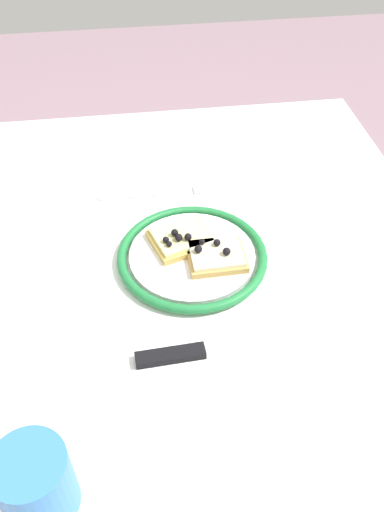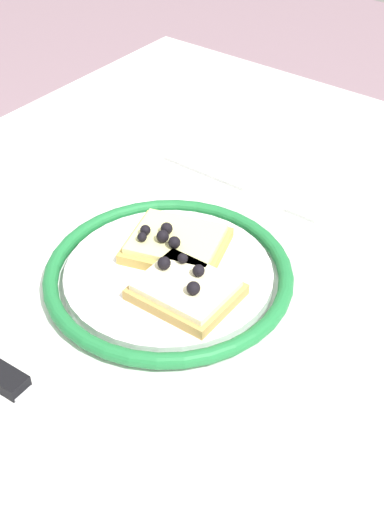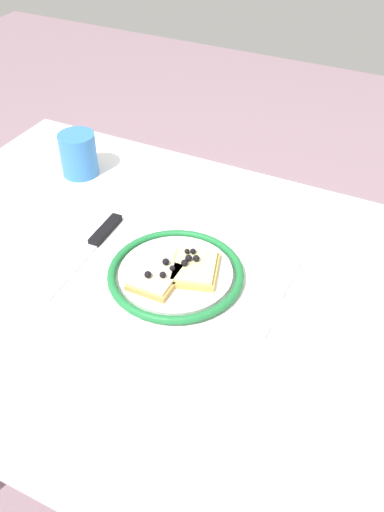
% 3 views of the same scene
% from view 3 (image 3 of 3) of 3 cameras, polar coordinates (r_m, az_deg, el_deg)
% --- Properties ---
extents(ground_plane, '(6.00, 6.00, 0.00)m').
position_cam_3_polar(ground_plane, '(1.57, -3.16, -23.31)').
color(ground_plane, gray).
extents(dining_table, '(1.01, 0.77, 0.77)m').
position_cam_3_polar(dining_table, '(1.02, -4.50, -6.59)').
color(dining_table, white).
rests_on(dining_table, ground_plane).
extents(plate, '(0.23, 0.23, 0.02)m').
position_cam_3_polar(plate, '(0.92, -1.68, -1.84)').
color(plate, white).
rests_on(plate, dining_table).
extents(pizza_slice_near, '(0.10, 0.11, 0.03)m').
position_cam_3_polar(pizza_slice_near, '(0.91, 0.22, -1.23)').
color(pizza_slice_near, tan).
rests_on(pizza_slice_near, plate).
extents(pizza_slice_far, '(0.07, 0.09, 0.03)m').
position_cam_3_polar(pizza_slice_far, '(0.90, -3.66, -2.16)').
color(pizza_slice_far, tan).
rests_on(pizza_slice_far, plate).
extents(knife, '(0.03, 0.24, 0.01)m').
position_cam_3_polar(knife, '(1.01, -9.77, 1.57)').
color(knife, silver).
rests_on(knife, dining_table).
extents(fork, '(0.02, 0.20, 0.00)m').
position_cam_3_polar(fork, '(0.91, 9.00, -4.01)').
color(fork, '#BCBCBC').
rests_on(fork, dining_table).
extents(cup, '(0.08, 0.08, 0.09)m').
position_cam_3_polar(cup, '(1.19, -11.55, 10.17)').
color(cup, '#3372BF').
rests_on(cup, dining_table).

